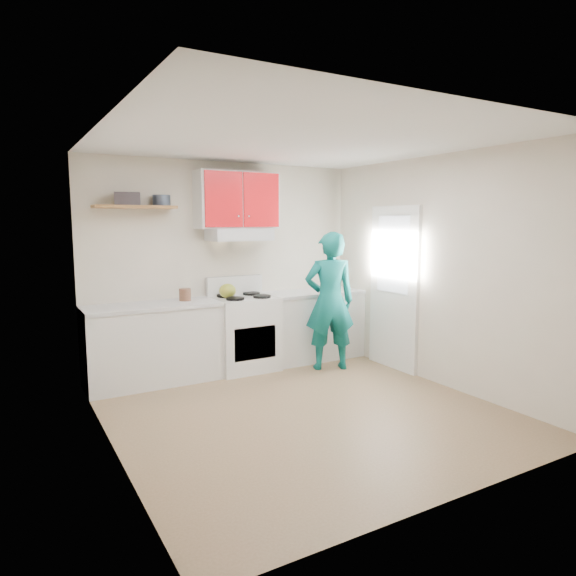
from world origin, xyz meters
TOP-DOWN VIEW (x-y plane):
  - floor at (0.00, 0.00)m, footprint 3.80×3.80m
  - ceiling at (0.00, 0.00)m, footprint 3.60×3.80m
  - back_wall at (0.00, 1.90)m, footprint 3.60×0.04m
  - front_wall at (0.00, -1.90)m, footprint 3.60×0.04m
  - left_wall at (-1.80, 0.00)m, footprint 0.04×3.80m
  - right_wall at (1.80, 0.00)m, footprint 0.04×3.80m
  - door at (1.78, 0.70)m, footprint 0.05×0.85m
  - door_glass at (1.75, 0.70)m, footprint 0.01×0.55m
  - counter_left at (-1.04, 1.60)m, footprint 1.52×0.60m
  - counter_right at (1.14, 1.60)m, footprint 1.32×0.60m
  - stove at (0.10, 1.57)m, footprint 0.76×0.65m
  - range_hood at (0.10, 1.68)m, footprint 0.76×0.44m
  - upper_cabinets at (0.10, 1.73)m, footprint 1.02×0.33m
  - shelf at (-1.15, 1.75)m, footprint 0.90×0.30m
  - books at (-1.24, 1.71)m, footprint 0.31×0.26m
  - tin at (-0.84, 1.78)m, footprint 0.21×0.21m
  - kettle at (-0.10, 1.62)m, footprint 0.25×0.25m
  - crock at (-0.63, 1.66)m, footprint 0.17×0.17m
  - cutting_board at (1.04, 1.50)m, footprint 0.34×0.28m
  - silicone_mat at (1.46, 1.65)m, footprint 0.33×0.30m
  - person at (1.05, 1.06)m, footprint 0.74×0.62m

SIDE VIEW (x-z plane):
  - floor at x=0.00m, z-range 0.00..0.00m
  - counter_left at x=-1.04m, z-range 0.00..0.90m
  - counter_right at x=1.14m, z-range 0.00..0.90m
  - stove at x=0.10m, z-range 0.00..0.92m
  - person at x=1.05m, z-range 0.00..1.73m
  - silicone_mat at x=1.46m, z-range 0.90..0.91m
  - cutting_board at x=1.04m, z-range 0.90..0.92m
  - crock at x=-0.63m, z-range 0.90..1.07m
  - kettle at x=-0.10m, z-range 0.92..1.10m
  - door at x=1.78m, z-range 0.00..2.05m
  - back_wall at x=0.00m, z-range 0.00..2.60m
  - front_wall at x=0.00m, z-range 0.00..2.60m
  - left_wall at x=-1.80m, z-range 0.00..2.60m
  - right_wall at x=1.80m, z-range 0.00..2.60m
  - door_glass at x=1.75m, z-range 0.98..1.92m
  - range_hood at x=0.10m, z-range 1.62..1.77m
  - shelf at x=-1.15m, z-range 2.00..2.04m
  - tin at x=-0.84m, z-range 2.04..2.16m
  - books at x=-1.24m, z-range 2.04..2.18m
  - upper_cabinets at x=0.10m, z-range 1.77..2.47m
  - ceiling at x=0.00m, z-range 2.58..2.62m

